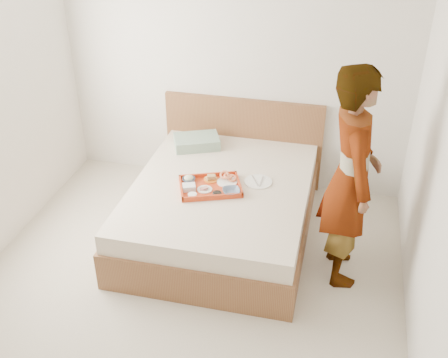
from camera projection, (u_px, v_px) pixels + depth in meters
ground at (179, 303)px, 4.31m from camera, size 3.50×4.00×0.01m
wall_back at (235, 64)px, 5.29m from camera, size 3.50×0.01×2.60m
wall_right at (445, 194)px, 3.28m from camera, size 0.01×4.00×2.60m
bed at (221, 209)px, 4.98m from camera, size 1.65×2.00×0.53m
headboard at (243, 141)px, 5.67m from camera, size 1.65×0.06×0.95m
pillow at (197, 142)px, 5.43m from camera, size 0.52×0.45×0.11m
tray at (210, 186)px, 4.76m from camera, size 0.64×0.55×0.05m
prawn_plate at (227, 182)px, 4.83m from camera, size 0.24×0.24×0.01m
navy_bowl_big at (231, 191)px, 4.68m from camera, size 0.19×0.19×0.04m
sauce_dish at (217, 194)px, 4.65m from camera, size 0.10×0.10×0.03m
meat_plate at (205, 189)px, 4.73m from camera, size 0.17×0.17×0.01m
bread_plate at (211, 179)px, 4.87m from camera, size 0.17×0.17×0.01m
salad_bowl at (189, 180)px, 4.84m from camera, size 0.15×0.15×0.04m
plastic_tub at (189, 187)px, 4.72m from camera, size 0.14×0.13×0.05m
cheese_round at (192, 195)px, 4.63m from camera, size 0.10×0.10×0.03m
dinner_plate at (258, 182)px, 4.86m from camera, size 0.29×0.29×0.01m
person at (351, 178)px, 4.18m from camera, size 0.57×0.75×1.84m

